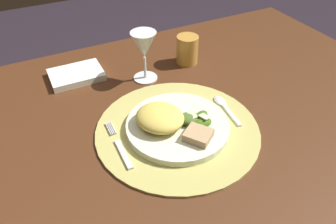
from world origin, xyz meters
TOP-DOWN VIEW (x-y plane):
  - dining_table at (0.00, 0.00)m, footprint 1.49×0.89m
  - placemat at (0.04, -0.05)m, footprint 0.38×0.38m
  - dinner_plate at (0.04, -0.05)m, footprint 0.24×0.24m
  - pasta_serving at (-0.00, -0.04)m, footprint 0.15×0.15m
  - salad_greens at (0.08, -0.07)m, footprint 0.09×0.07m
  - bread_piece at (0.05, -0.12)m, footprint 0.07×0.08m
  - fork at (-0.10, -0.05)m, footprint 0.02×0.16m
  - spoon at (0.18, -0.03)m, footprint 0.03×0.13m
  - napkin at (-0.12, 0.28)m, footprint 0.15×0.11m
  - wine_glass at (0.06, 0.19)m, footprint 0.07×0.07m
  - amber_tumbler at (0.21, 0.21)m, footprint 0.07×0.07m

SIDE VIEW (x-z plane):
  - dining_table at x=0.00m, z-range 0.22..0.97m
  - placemat at x=0.04m, z-range 0.75..0.75m
  - spoon at x=0.18m, z-range 0.75..0.76m
  - fork at x=-0.10m, z-range 0.75..0.76m
  - napkin at x=-0.12m, z-range 0.75..0.77m
  - dinner_plate at x=0.04m, z-range 0.75..0.77m
  - bread_piece at x=0.05m, z-range 0.77..0.79m
  - salad_greens at x=0.08m, z-range 0.77..0.79m
  - amber_tumbler at x=0.21m, z-range 0.75..0.83m
  - pasta_serving at x=0.00m, z-range 0.77..0.81m
  - wine_glass at x=0.06m, z-range 0.78..0.92m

